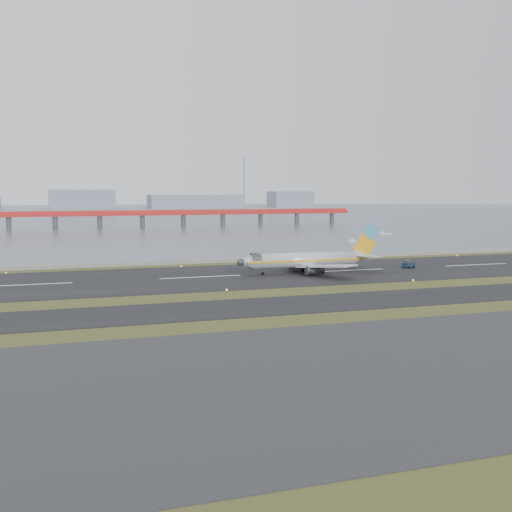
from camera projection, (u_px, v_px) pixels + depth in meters
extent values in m
plane|color=#304117|center=(237.00, 297.00, 127.08)|extent=(1000.00, 1000.00, 0.00)
cube|color=#2E2E30|center=(375.00, 369.00, 75.28)|extent=(1000.00, 50.00, 0.10)
cube|color=black|center=(257.00, 307.00, 115.77)|extent=(1000.00, 18.00, 0.10)
cube|color=black|center=(201.00, 277.00, 155.33)|extent=(1000.00, 45.00, 0.10)
cube|color=gray|center=(176.00, 262.00, 183.53)|extent=(1000.00, 2.50, 1.00)
cube|color=#465564|center=(82.00, 215.00, 560.27)|extent=(1400.00, 800.00, 1.30)
cube|color=red|center=(142.00, 214.00, 368.16)|extent=(260.00, 5.00, 1.60)
cube|color=red|center=(142.00, 211.00, 368.01)|extent=(260.00, 0.40, 1.40)
cylinder|color=#4C4C51|center=(143.00, 222.00, 368.62)|extent=(2.80, 2.80, 7.00)
cylinder|color=#4C4C51|center=(297.00, 220.00, 399.40)|extent=(2.80, 2.80, 7.00)
cube|color=#8992A2|center=(73.00, 210.00, 710.94)|extent=(1400.00, 80.00, 1.00)
cube|color=#8992A2|center=(82.00, 200.00, 713.03)|extent=(70.00, 35.00, 22.00)
cube|color=#8992A2|center=(196.00, 202.00, 755.02)|extent=(110.00, 35.00, 16.00)
cube|color=#8992A2|center=(290.00, 199.00, 793.30)|extent=(50.00, 35.00, 20.00)
cylinder|color=#8992A2|center=(244.00, 183.00, 772.03)|extent=(1.80, 1.80, 60.00)
cylinder|color=silver|center=(304.00, 260.00, 162.05)|extent=(28.00, 3.80, 3.80)
cone|color=silver|center=(245.00, 262.00, 157.05)|extent=(3.20, 3.80, 3.80)
cone|color=silver|center=(361.00, 257.00, 167.22)|extent=(5.00, 3.80, 3.80)
cube|color=yellow|center=(307.00, 261.00, 160.25)|extent=(31.00, 0.06, 0.45)
cube|color=yellow|center=(301.00, 259.00, 163.86)|extent=(31.00, 0.06, 0.45)
cube|color=silver|center=(326.00, 266.00, 154.83)|extent=(11.31, 15.89, 1.66)
cube|color=silver|center=(299.00, 259.00, 170.83)|extent=(11.31, 15.89, 1.66)
cylinder|color=#3B3B40|center=(315.00, 270.00, 156.76)|extent=(4.20, 2.10, 2.10)
cylinder|color=#3B3B40|center=(296.00, 265.00, 168.06)|extent=(4.20, 2.10, 2.10)
cube|color=yellow|center=(364.00, 245.00, 167.18)|extent=(6.80, 0.35, 6.85)
cube|color=#4AACD4|center=(371.00, 231.00, 167.41)|extent=(4.85, 0.37, 4.90)
cube|color=silver|center=(369.00, 256.00, 163.68)|extent=(5.64, 6.80, 0.22)
cube|color=silver|center=(355.00, 253.00, 170.84)|extent=(5.64, 6.80, 0.22)
cylinder|color=black|center=(263.00, 274.00, 158.84)|extent=(0.80, 0.28, 0.80)
cylinder|color=black|center=(314.00, 273.00, 160.20)|extent=(1.00, 0.38, 1.00)
cylinder|color=black|center=(305.00, 270.00, 165.47)|extent=(1.00, 0.38, 1.00)
cube|color=#142538|center=(409.00, 265.00, 173.64)|extent=(3.82, 2.99, 1.26)
cube|color=#3B3B40|center=(408.00, 262.00, 173.29)|extent=(1.94, 2.00, 0.73)
cylinder|color=black|center=(409.00, 267.00, 172.32)|extent=(0.80, 0.56, 0.73)
cylinder|color=black|center=(403.00, 267.00, 173.59)|extent=(0.80, 0.56, 0.73)
cylinder|color=black|center=(414.00, 267.00, 173.81)|extent=(0.80, 0.56, 0.73)
cylinder|color=black|center=(409.00, 266.00, 175.08)|extent=(0.80, 0.56, 0.73)
cube|color=silver|center=(355.00, 242.00, 259.76)|extent=(6.52, 3.16, 0.80)
cube|color=silver|center=(352.00, 240.00, 259.51)|extent=(2.03, 1.75, 0.80)
cube|color=silver|center=(385.00, 234.00, 305.85)|extent=(7.02, 4.47, 0.86)
cube|color=silver|center=(382.00, 232.00, 305.85)|extent=(2.35, 2.14, 0.86)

